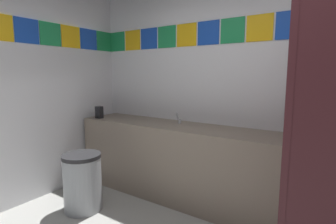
# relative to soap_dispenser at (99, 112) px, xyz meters

# --- Properties ---
(wall_back) EXTENTS (4.31, 0.09, 2.61)m
(wall_back) POSITION_rel_soap_dispenser_xyz_m (1.94, 0.50, 0.36)
(wall_back) COLOR silver
(wall_back) RESTS_ON ground_plane
(vanity_counter) EXTENTS (2.52, 0.58, 0.87)m
(vanity_counter) POSITION_rel_soap_dispenser_xyz_m (1.10, 0.17, -0.51)
(vanity_counter) COLOR gray
(vanity_counter) RESTS_ON ground_plane
(faucet_center) EXTENTS (0.04, 0.10, 0.14)m
(faucet_center) POSITION_rel_soap_dispenser_xyz_m (1.10, 0.26, -0.03)
(faucet_center) COLOR silver
(faucet_center) RESTS_ON vanity_counter
(soap_dispenser) EXTENTS (0.09, 0.09, 0.16)m
(soap_dispenser) POSITION_rel_soap_dispenser_xyz_m (0.00, 0.00, 0.00)
(soap_dispenser) COLOR black
(soap_dispenser) RESTS_ON vanity_counter
(stall_divider) EXTENTS (0.92, 1.42, 2.04)m
(stall_divider) POSITION_rel_soap_dispenser_xyz_m (2.66, -0.51, 0.07)
(stall_divider) COLOR #471E23
(stall_divider) RESTS_ON ground_plane
(trash_bin) EXTENTS (0.41, 0.41, 0.62)m
(trash_bin) POSITION_rel_soap_dispenser_xyz_m (0.45, -0.65, -0.64)
(trash_bin) COLOR #999EA3
(trash_bin) RESTS_ON ground_plane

